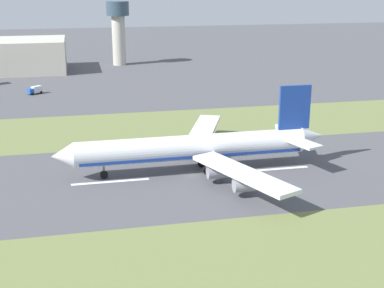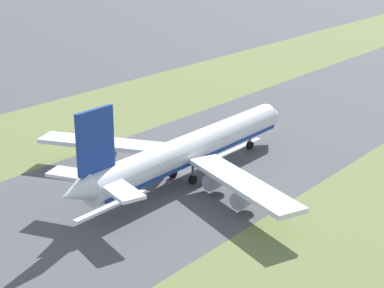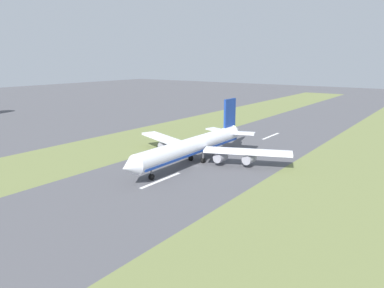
# 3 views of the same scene
# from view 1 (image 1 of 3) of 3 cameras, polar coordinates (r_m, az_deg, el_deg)

# --- Properties ---
(ground_plane) EXTENTS (800.00, 800.00, 0.00)m
(ground_plane) POSITION_cam_1_polar(r_m,az_deg,el_deg) (128.08, -0.04, -3.38)
(ground_plane) COLOR #4C4C51
(grass_median_west) EXTENTS (40.00, 600.00, 0.01)m
(grass_median_west) POSITION_cam_1_polar(r_m,az_deg,el_deg) (88.85, 6.27, -13.47)
(grass_median_west) COLOR olive
(grass_median_west) RESTS_ON ground
(grass_median_east) EXTENTS (40.00, 600.00, 0.01)m
(grass_median_east) POSITION_cam_1_polar(r_m,az_deg,el_deg) (170.19, -3.24, 1.88)
(grass_median_east) COLOR olive
(grass_median_east) RESTS_ON ground
(centreline_dash_mid) EXTENTS (1.20, 18.00, 0.01)m
(centreline_dash_mid) POSITION_cam_1_polar(r_m,az_deg,el_deg) (133.72, 8.68, -2.67)
(centreline_dash_mid) COLOR silver
(centreline_dash_mid) RESTS_ON ground
(centreline_dash_far) EXTENTS (1.20, 18.00, 0.01)m
(centreline_dash_far) POSITION_cam_1_polar(r_m,az_deg,el_deg) (125.70, -8.69, -4.00)
(centreline_dash_far) COLOR silver
(centreline_dash_far) RESTS_ON ground
(airplane_main_jet) EXTENTS (64.13, 67.05, 20.20)m
(airplane_main_jet) POSITION_cam_1_polar(r_m,az_deg,el_deg) (129.27, 0.82, -0.36)
(airplane_main_jet) COLOR silver
(airplane_main_jet) RESTS_ON ground
(control_tower) EXTENTS (12.00, 12.00, 33.34)m
(control_tower) POSITION_cam_1_polar(r_m,az_deg,el_deg) (292.67, -7.87, 12.36)
(control_tower) COLOR #BCB7A8
(control_tower) RESTS_ON ground
(service_truck) EXTENTS (5.45, 6.07, 3.10)m
(service_truck) POSITION_cam_1_polar(r_m,az_deg,el_deg) (226.67, -16.40, 5.55)
(service_truck) COLOR #1E51B2
(service_truck) RESTS_ON ground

